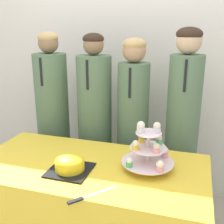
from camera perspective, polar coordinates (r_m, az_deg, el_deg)
name	(u,v)px	position (r m, az deg, el deg)	size (l,w,h in m)	color
wall_back	(132,47)	(2.60, 4.05, 13.12)	(9.00, 0.06, 2.70)	silver
table	(91,214)	(1.95, -4.36, -19.90)	(1.43, 0.71, 0.71)	yellow
round_cake	(70,164)	(1.68, -8.59, -10.37)	(0.24, 0.24, 0.10)	black
cake_knife	(84,198)	(1.46, -5.62, -16.91)	(0.19, 0.22, 0.01)	silver
cupcake_stand	(148,149)	(1.67, 7.38, -7.47)	(0.31, 0.31, 0.30)	silver
student_0	(54,124)	(2.50, -11.80, -2.49)	(0.28, 0.28, 1.49)	#567556
student_1	(95,130)	(2.35, -3.48, -3.58)	(0.28, 0.28, 1.48)	#567556
student_2	(132,133)	(2.26, 4.18, -4.31)	(0.24, 0.25, 1.45)	#567556
student_3	(182,134)	(2.20, 13.96, -4.28)	(0.25, 0.25, 1.52)	#567556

